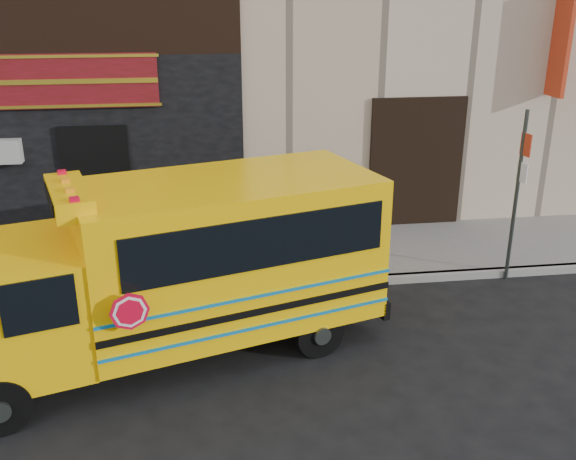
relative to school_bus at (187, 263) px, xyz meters
The scene contains 5 objects.
ground 2.04m from the school_bus, 26.67° to the right, with size 120.00×120.00×0.00m, color black.
curb 2.74m from the school_bus, 58.38° to the left, with size 40.00×0.20×0.15m, color gray.
sidewalk 3.96m from the school_bus, 70.67° to the left, with size 40.00×3.00×0.15m, color #625F5C.
school_bus is the anchor object (origin of this frame).
sign_pole 6.48m from the school_bus, 16.50° to the left, with size 0.08×0.29×3.37m.
Camera 1 is at (-0.92, -8.47, 5.42)m, focal length 40.00 mm.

